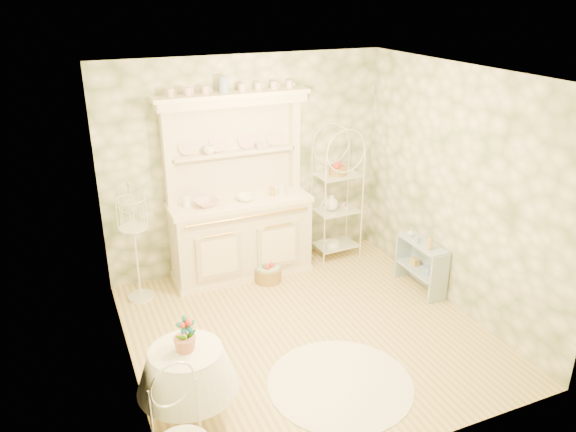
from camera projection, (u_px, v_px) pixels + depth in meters
name	position (u px, v px, depth m)	size (l,w,h in m)	color
floor	(306.00, 332.00, 6.00)	(3.60, 3.60, 0.00)	#D8C177
ceiling	(310.00, 74.00, 4.98)	(3.60, 3.60, 0.00)	white
wall_left	(119.00, 246.00, 4.83)	(3.60, 3.60, 0.00)	#EFE3C9
wall_right	(456.00, 190.00, 6.15)	(3.60, 3.60, 0.00)	#EFE3C9
wall_back	(247.00, 165.00, 7.02)	(3.60, 3.60, 0.00)	#EFE3C9
wall_front	(417.00, 303.00, 3.96)	(3.60, 3.60, 0.00)	#EFE3C9
kitchen_dresser	(239.00, 190.00, 6.79)	(1.87, 0.61, 2.29)	#EEE1C9
bakers_rack	(337.00, 197.00, 7.41)	(0.53, 0.38, 1.70)	white
side_shelf	(421.00, 265.00, 6.74)	(0.28, 0.76, 0.65)	#9DB5C6
round_table	(189.00, 388.00, 4.65)	(0.62, 0.62, 0.68)	white
birdcage_stand	(135.00, 242.00, 6.37)	(0.35, 0.35, 1.47)	white
floor_basket	(268.00, 273.00, 7.00)	(0.34, 0.34, 0.22)	#A17B3F
lace_rug	(340.00, 383.00, 5.21)	(1.36, 1.36, 0.01)	white
bowl_floral	(206.00, 205.00, 6.66)	(0.29, 0.29, 0.07)	white
bowl_white	(246.00, 200.00, 6.83)	(0.23, 0.23, 0.07)	white
cup_left	(209.00, 152.00, 6.63)	(0.13, 0.13, 0.10)	white
cup_right	(260.00, 147.00, 6.85)	(0.09, 0.09, 0.09)	white
potted_geranium	(187.00, 337.00, 4.44)	(0.16, 0.11, 0.31)	#3F7238
bottle_amber	(430.00, 244.00, 6.45)	(0.07, 0.07, 0.18)	#B29444
bottle_blue	(418.00, 240.00, 6.61)	(0.04, 0.04, 0.10)	#7893C4
bottle_glass	(411.00, 234.00, 6.80)	(0.07, 0.07, 0.09)	silver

